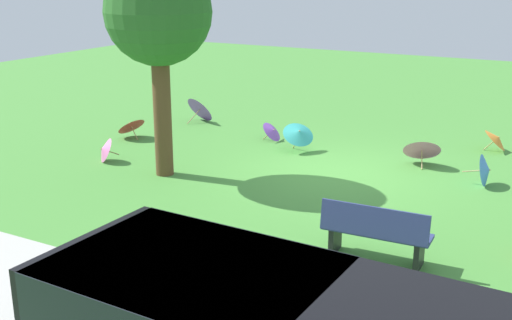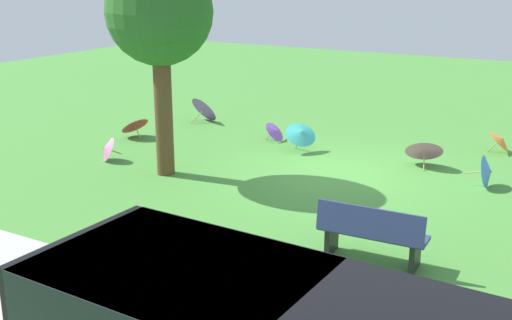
# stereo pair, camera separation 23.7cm
# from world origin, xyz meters

# --- Properties ---
(ground) EXTENTS (40.00, 40.00, 0.00)m
(ground) POSITION_xyz_m (0.00, 0.00, 0.00)
(ground) COLOR #478C38
(park_bench) EXTENTS (1.62, 0.55, 0.90)m
(park_bench) POSITION_xyz_m (-2.14, 3.63, 0.47)
(park_bench) COLOR navy
(park_bench) RESTS_ON ground
(shade_tree) EXTENTS (2.14, 2.14, 4.44)m
(shade_tree) POSITION_xyz_m (3.12, 1.73, 3.29)
(shade_tree) COLOR brown
(shade_tree) RESTS_ON ground
(parasol_purple_0) EXTENTS (0.52, 0.59, 0.50)m
(parasol_purple_0) POSITION_xyz_m (2.39, -1.81, 0.26)
(parasol_purple_0) COLOR tan
(parasol_purple_0) RESTS_ON ground
(parasol_red_0) EXTENTS (0.80, 0.85, 0.61)m
(parasol_red_0) POSITION_xyz_m (5.69, -0.28, 0.35)
(parasol_red_0) COLOR tan
(parasol_red_0) RESTS_ON ground
(parasol_pink_0) EXTENTS (0.66, 0.63, 0.57)m
(parasol_pink_0) POSITION_xyz_m (4.86, 1.66, 0.28)
(parasol_pink_0) COLOR tan
(parasol_pink_0) RESTS_ON ground
(parasol_teal_0) EXTENTS (0.99, 1.00, 0.73)m
(parasol_teal_0) POSITION_xyz_m (1.38, -1.19, 0.47)
(parasol_teal_0) COLOR tan
(parasol_teal_0) RESTS_ON ground
(parasol_pink_1) EXTENTS (1.01, 0.94, 0.74)m
(parasol_pink_1) POSITION_xyz_m (-1.45, -1.54, 0.40)
(parasol_pink_1) COLOR tan
(parasol_pink_1) RESTS_ON ground
(parasol_purple_1) EXTENTS (1.01, 0.92, 0.78)m
(parasol_purple_1) POSITION_xyz_m (5.14, -2.71, 0.39)
(parasol_purple_1) COLOR tan
(parasol_purple_1) RESTS_ON ground
(parasol_orange_0) EXTENTS (0.68, 0.75, 0.58)m
(parasol_orange_0) POSITION_xyz_m (-2.72, -3.52, 0.31)
(parasol_orange_0) COLOR tan
(parasol_orange_0) RESTS_ON ground
(parasol_blue_0) EXTENTS (0.59, 0.65, 0.66)m
(parasol_blue_0) POSITION_xyz_m (-2.96, -0.74, 0.33)
(parasol_blue_0) COLOR tan
(parasol_blue_0) RESTS_ON ground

